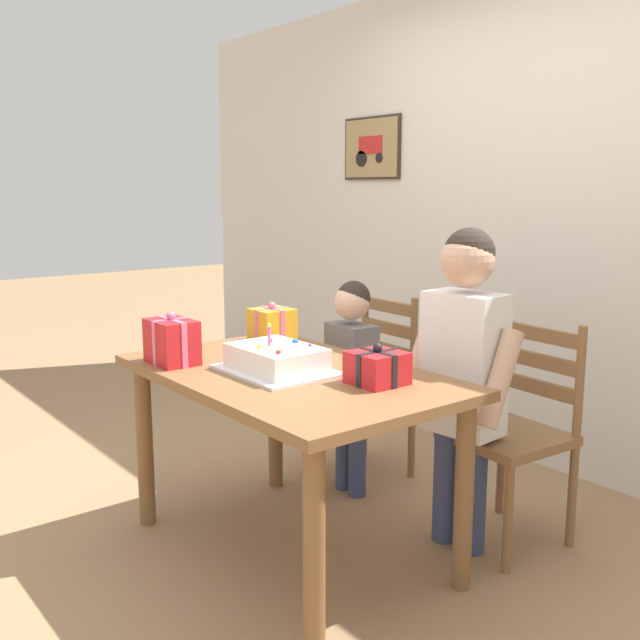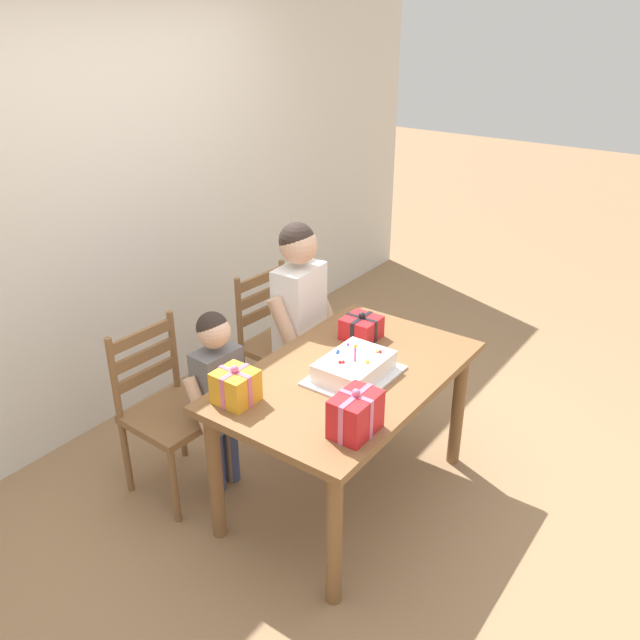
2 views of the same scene
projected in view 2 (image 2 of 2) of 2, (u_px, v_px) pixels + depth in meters
name	position (u px, v px, depth m)	size (l,w,h in m)	color
ground_plane	(345.00, 494.00, 3.52)	(20.00, 20.00, 0.00)	#997551
back_wall	(113.00, 206.00, 3.81)	(6.40, 0.11, 2.60)	silver
dining_table	(347.00, 391.00, 3.24)	(1.36, 0.84, 0.75)	brown
birthday_cake	(354.00, 368.00, 3.13)	(0.44, 0.34, 0.19)	silver
gift_box_red_large	(356.00, 414.00, 2.71)	(0.22, 0.16, 0.21)	red
gift_box_beside_cake	(236.00, 386.00, 2.93)	(0.17, 0.18, 0.19)	gold
gift_box_corner_small	(361.00, 328.00, 3.49)	(0.18, 0.18, 0.15)	red
chair_left	(168.00, 410.00, 3.41)	(0.44, 0.44, 0.92)	brown
chair_right	(280.00, 343.00, 4.08)	(0.45, 0.45, 0.92)	brown
child_older	(300.00, 309.00, 3.75)	(0.48, 0.28, 1.30)	#38426B
child_younger	(218.00, 386.00, 3.33)	(0.38, 0.22, 1.03)	#38426B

